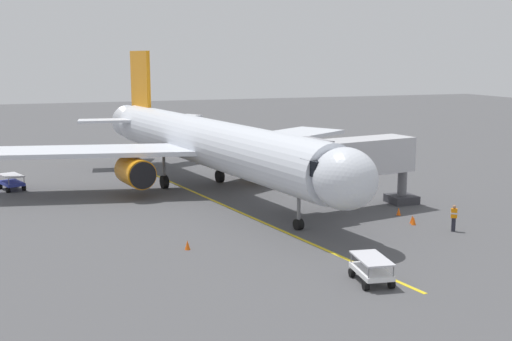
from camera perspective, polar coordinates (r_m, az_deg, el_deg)
name	(u,v)px	position (r m, az deg, el deg)	size (l,w,h in m)	color
ground_plane	(205,192)	(52.59, -4.58, -1.92)	(220.00, 220.00, 0.00)	#4C4C4F
apron_lead_in_line	(229,208)	(47.10, -2.40, -3.31)	(0.24, 40.00, 0.01)	yellow
airplane	(206,143)	(52.30, -4.50, 2.46)	(34.25, 40.18, 11.50)	silver
jet_bridge	(343,160)	(45.53, 7.76, 0.96)	(11.52, 4.71, 5.40)	#B7B7BC
ground_crew_marshaller	(454,218)	(42.46, 17.20, -4.04)	(0.47, 0.43, 1.71)	#23232D
baggage_cart_near_nose	(371,270)	(32.18, 10.24, -8.67)	(1.86, 2.77, 1.27)	white
baggage_cart_starboard_side	(12,182)	(56.92, -20.93, -0.97)	(2.25, 2.92, 1.27)	#2D3899
safety_cone_nose_left	(187,245)	(37.18, -6.12, -6.61)	(0.32, 0.32, 0.55)	#F2590F
safety_cone_nose_right	(412,219)	(43.89, 13.74, -4.24)	(0.32, 0.32, 0.55)	#F2590F
safety_cone_wing_port	(399,211)	(45.87, 12.59, -3.57)	(0.32, 0.32, 0.55)	#F2590F
safety_cone_wing_starboard	(414,221)	(43.52, 13.86, -4.36)	(0.32, 0.32, 0.55)	#F2590F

